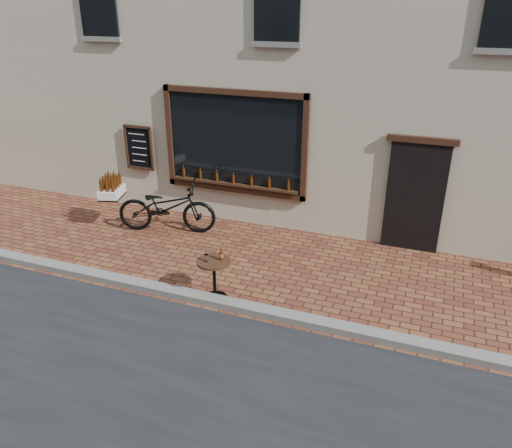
% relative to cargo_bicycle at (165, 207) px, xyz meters
% --- Properties ---
extents(ground, '(90.00, 90.00, 0.00)m').
position_rel_cargo_bicycle_xyz_m(ground, '(3.14, -2.45, -0.57)').
color(ground, '#5A2B1D').
rests_on(ground, ground).
extents(kerb, '(90.00, 0.25, 0.12)m').
position_rel_cargo_bicycle_xyz_m(kerb, '(3.14, -2.25, -0.51)').
color(kerb, slate).
rests_on(kerb, ground).
extents(cargo_bicycle, '(2.54, 1.31, 1.20)m').
position_rel_cargo_bicycle_xyz_m(cargo_bicycle, '(0.00, 0.00, 0.00)').
color(cargo_bicycle, black).
rests_on(cargo_bicycle, ground).
extents(bistro_table, '(0.57, 0.57, 0.98)m').
position_rel_cargo_bicycle_xyz_m(bistro_table, '(2.15, -2.10, -0.05)').
color(bistro_table, black).
rests_on(bistro_table, ground).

